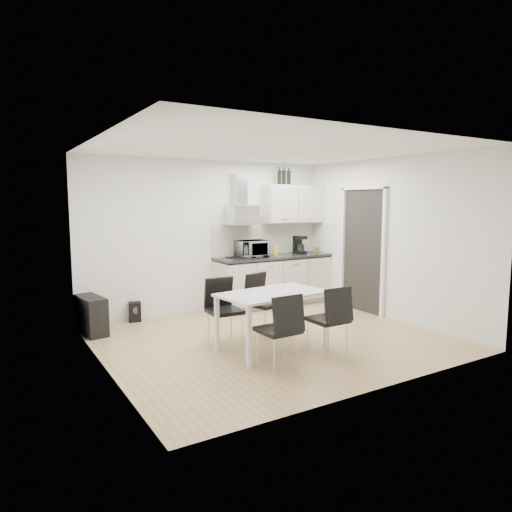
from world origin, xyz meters
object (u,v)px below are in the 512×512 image
Objects in this scene: floor_speaker at (135,312)px; kitchenette at (274,260)px; chair_near_right at (327,320)px; chair_far_right at (265,305)px; guitar_amp at (91,315)px; dining_table at (273,299)px; chair_far_left at (225,312)px; chair_near_left at (278,331)px.

kitchenette is at bearing 10.76° from floor_speaker.
chair_near_right reaches higher than floor_speaker.
guitar_amp is at bearing -48.04° from chair_far_right.
chair_far_right is (-1.17, -1.53, -0.39)m from kitchenette.
dining_table is 0.70m from chair_far_left.
kitchenette is 2.85m from chair_near_right.
chair_far_right is at bearing -170.31° from chair_far_left.
chair_far_left and chair_near_right have the same top height.
chair_far_right is 1.00× the size of chair_near_right.
chair_far_right is 1.00× the size of chair_near_left.
dining_table is 2.70m from guitar_amp.
chair_near_left is at bearing -176.08° from chair_near_right.
dining_table is 0.72m from chair_near_left.
chair_far_right is (0.69, 0.08, 0.00)m from chair_far_left.
chair_far_left is 1.11m from chair_near_left.
kitchenette reaches higher than dining_table.
chair_far_left is 1.00× the size of chair_near_left.
chair_far_right is at bearing 62.21° from chair_near_left.
chair_near_right is (0.46, -0.54, -0.23)m from dining_table.
chair_near_left is (-0.58, -1.18, 0.00)m from chair_far_right.
dining_table is 2.08× the size of guitar_amp.
kitchenette is 2.56m from dining_table.
kitchenette is 2.86× the size of chair_far_right.
kitchenette is 2.86× the size of chair_far_left.
chair_far_right is 2.20m from floor_speaker.
chair_far_right is at bearing -36.48° from floor_speaker.
chair_far_right is (0.26, 0.59, -0.23)m from dining_table.
chair_far_right and chair_near_left have the same top height.
dining_table is 0.68m from chair_far_right.
kitchenette is 1.97m from chair_far_right.
chair_far_right is at bearing -40.85° from guitar_amp.
floor_speaker is at bearing 17.45° from guitar_amp.
floor_speaker is at bearing 110.04° from dining_table.
kitchenette is 2.86× the size of chair_near_right.
floor_speaker is at bearing -65.51° from chair_far_left.
chair_far_right is at bearing 60.39° from dining_table.
chair_near_left is (0.11, -1.11, 0.00)m from chair_far_left.
chair_far_right is 1.28× the size of guitar_amp.
floor_speaker is (-1.12, 2.28, -0.51)m from dining_table.
chair_far_left reaches higher than guitar_amp.
chair_near_left is 1.00× the size of chair_near_right.
guitar_amp is at bearing -41.59° from chair_far_left.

